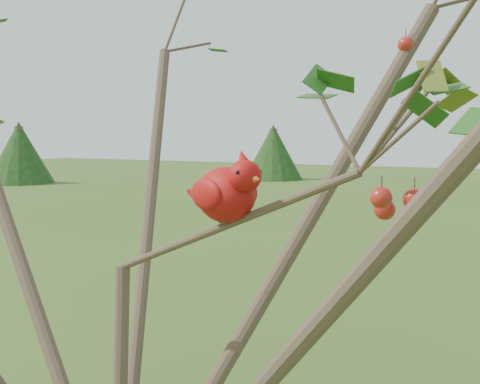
% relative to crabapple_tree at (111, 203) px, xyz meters
% --- Properties ---
extents(crabapple_tree, '(2.35, 2.05, 2.95)m').
position_rel_crabapple_tree_xyz_m(crabapple_tree, '(0.00, 0.00, 0.00)').
color(crabapple_tree, '#423023').
rests_on(crabapple_tree, ground).
extents(cardinal, '(0.23, 0.16, 0.17)m').
position_rel_crabapple_tree_xyz_m(cardinal, '(0.23, 0.10, 0.03)').
color(cardinal, '#AD0F0E').
rests_on(cardinal, ground).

